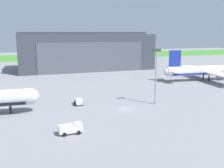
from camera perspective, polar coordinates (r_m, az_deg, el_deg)
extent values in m
plane|color=gray|center=(70.84, 2.66, -5.51)|extent=(440.00, 440.00, 0.00)
cube|color=#438A2E|center=(225.13, -12.18, 5.93)|extent=(440.00, 56.00, 0.08)
cube|color=#383D47|center=(148.60, -5.93, 7.16)|extent=(72.19, 31.70, 19.46)
cube|color=#4C515B|center=(133.25, -4.40, 5.86)|extent=(54.87, 0.30, 15.56)
cube|color=#383D47|center=(148.20, -6.01, 11.15)|extent=(72.19, 7.61, 1.20)
sphere|color=silver|center=(70.13, -17.45, -2.59)|extent=(4.08, 4.08, 4.08)
cylinder|color=black|center=(71.33, -21.51, -5.30)|extent=(0.56, 0.56, 2.16)
cylinder|color=white|center=(119.59, 20.79, 2.89)|extent=(40.13, 7.26, 4.00)
sphere|color=white|center=(109.57, 12.12, 2.67)|extent=(3.12, 3.12, 3.12)
cube|color=navy|center=(119.74, 20.75, 2.37)|extent=(36.95, 7.04, 0.70)
cube|color=navy|center=(110.33, 13.74, 5.48)|extent=(5.21, 0.82, 6.80)
cube|color=white|center=(107.94, 13.97, 2.67)|extent=(4.04, 5.87, 0.28)
cube|color=white|center=(113.22, 12.57, 3.13)|extent=(4.04, 5.87, 0.28)
cube|color=white|center=(111.52, 23.19, 1.88)|extent=(7.76, 17.42, 0.56)
cube|color=white|center=(127.15, 18.05, 3.32)|extent=(7.76, 17.42, 0.56)
cylinder|color=gray|center=(113.28, 23.05, 1.31)|extent=(3.97, 2.50, 2.20)
cylinder|color=gray|center=(126.63, 18.64, 2.61)|extent=(3.97, 2.50, 2.20)
cylinder|color=black|center=(117.46, 20.61, 1.18)|extent=(0.56, 0.56, 2.42)
cylinder|color=black|center=(120.89, 19.50, 1.53)|extent=(0.56, 0.56, 2.42)
cube|color=silver|center=(73.90, -7.29, -3.90)|extent=(1.80, 1.30, 1.61)
cube|color=#B7BCC6|center=(75.68, -7.53, -3.69)|extent=(1.82, 2.40, 1.23)
cylinder|color=black|center=(74.05, -8.03, -4.53)|extent=(0.28, 0.82, 0.82)
cylinder|color=black|center=(74.37, -6.54, -4.42)|extent=(0.28, 0.82, 0.82)
cylinder|color=black|center=(76.13, -8.30, -4.10)|extent=(0.28, 0.82, 0.82)
cylinder|color=black|center=(76.44, -6.85, -3.99)|extent=(0.28, 0.82, 0.82)
cube|color=silver|center=(54.71, -7.48, -9.35)|extent=(1.75, 1.94, 1.82)
cube|color=white|center=(54.29, -10.00, -9.73)|extent=(3.26, 2.01, 1.59)
cylinder|color=black|center=(54.08, -7.34, -10.63)|extent=(0.82, 0.30, 0.81)
cylinder|color=black|center=(55.93, -7.85, -9.88)|extent=(0.82, 0.30, 0.81)
cylinder|color=black|center=(53.54, -10.42, -10.96)|extent=(0.82, 0.30, 0.81)
cylinder|color=black|center=(55.41, -10.82, -10.19)|extent=(0.82, 0.30, 0.81)
cylinder|color=#99999E|center=(74.84, 9.67, 1.25)|extent=(0.44, 0.44, 15.24)
cube|color=#333338|center=(73.87, 9.88, 7.39)|extent=(2.40, 0.50, 0.80)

